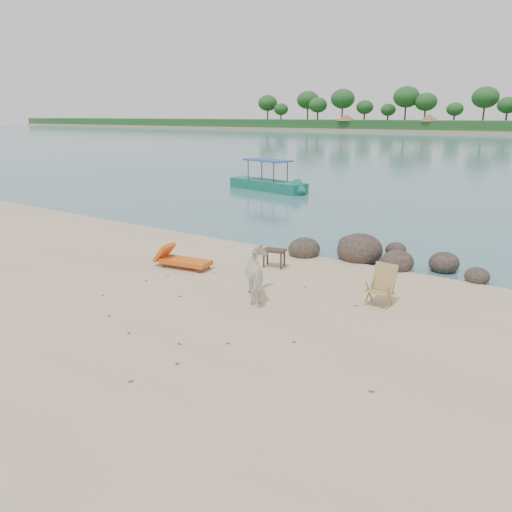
{
  "coord_description": "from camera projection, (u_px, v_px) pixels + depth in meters",
  "views": [
    {
      "loc": [
        7.13,
        -8.41,
        4.58
      ],
      "look_at": [
        -0.01,
        2.0,
        1.0
      ],
      "focal_mm": 35.0,
      "sensor_mm": 36.0,
      "label": 1
    }
  ],
  "objects": [
    {
      "name": "deck_chair",
      "position": [
        380.0,
        287.0,
        12.26
      ],
      "size": [
        0.68,
        0.74,
        1.0
      ],
      "primitive_type": null,
      "rotation": [
        0.0,
        0.0,
        -0.06
      ],
      "color": "#A08750",
      "rests_on": "ground"
    },
    {
      "name": "side_table",
      "position": [
        274.0,
        259.0,
        15.41
      ],
      "size": [
        0.77,
        0.59,
        0.56
      ],
      "primitive_type": null,
      "rotation": [
        0.0,
        0.0,
        0.22
      ],
      "color": "#332114",
      "rests_on": "ground"
    },
    {
      "name": "boulders",
      "position": [
        369.0,
        254.0,
        16.23
      ],
      "size": [
        6.27,
        2.86,
        1.1
      ],
      "rotation": [
        0.0,
        0.0,
        -0.3
      ],
      "color": "#2F251F",
      "rests_on": "ground"
    },
    {
      "name": "cow",
      "position": [
        259.0,
        275.0,
        12.69
      ],
      "size": [
        1.58,
        1.6,
        1.3
      ],
      "primitive_type": "imported",
      "rotation": [
        0.0,
        0.0,
        3.91
      ],
      "color": "white",
      "rests_on": "ground"
    },
    {
      "name": "lounge_chair",
      "position": [
        186.0,
        260.0,
        15.31
      ],
      "size": [
        2.05,
        0.97,
        0.59
      ],
      "primitive_type": null,
      "rotation": [
        0.0,
        0.0,
        0.15
      ],
      "color": "orange",
      "rests_on": "ground"
    },
    {
      "name": "boat_near",
      "position": [
        268.0,
        165.0,
        31.36
      ],
      "size": [
        6.52,
        2.68,
        3.09
      ],
      "primitive_type": null,
      "rotation": [
        0.0,
        0.0,
        -0.2
      ],
      "color": "#156953",
      "rests_on": "water"
    },
    {
      "name": "dead_leaves",
      "position": [
        196.0,
        313.0,
        11.92
      ],
      "size": [
        8.23,
        7.28,
        0.0
      ],
      "color": "brown",
      "rests_on": "ground"
    }
  ]
}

